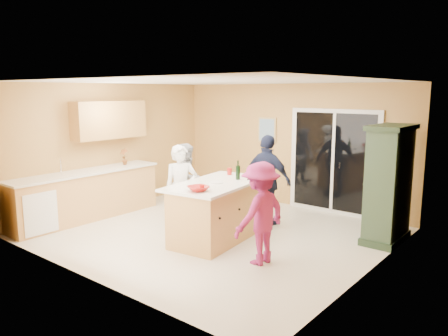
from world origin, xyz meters
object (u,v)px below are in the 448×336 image
Objects in this scene: kitchen_island at (217,213)px; green_hutch at (389,186)px; woman_magenta at (260,213)px; woman_grey at (187,183)px; woman_white at (181,190)px; woman_navy at (267,180)px.

kitchen_island is 1.03× the size of green_hutch.
woman_magenta reaches higher than kitchen_island.
woman_grey reaches higher than kitchen_island.
woman_white reaches higher than kitchen_island.
woman_white is at bearing 59.79° from woman_navy.
green_hutch reaches higher than woman_navy.
woman_white is at bearing -153.55° from woman_grey.
kitchen_island is at bearing -101.82° from woman_magenta.
woman_navy is at bearing -167.37° from green_hutch.
green_hutch reaches higher than kitchen_island.
woman_magenta is (1.80, -0.23, -0.04)m from woman_white.
green_hutch is 1.29× the size of woman_grey.
woman_navy is (1.30, 0.76, 0.09)m from woman_grey.
kitchen_island is 1.26m from woman_grey.
kitchen_island is 1.33× the size of woman_grey.
woman_grey is 2.40m from woman_magenta.
woman_grey is 0.89× the size of woman_navy.
woman_grey is 1.01× the size of woman_magenta.
woman_navy is at bearing 2.14° from woman_white.
woman_white is 0.93× the size of woman_navy.
green_hutch is 1.15× the size of woman_navy.
woman_grey is at bearing 31.90° from woman_navy.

